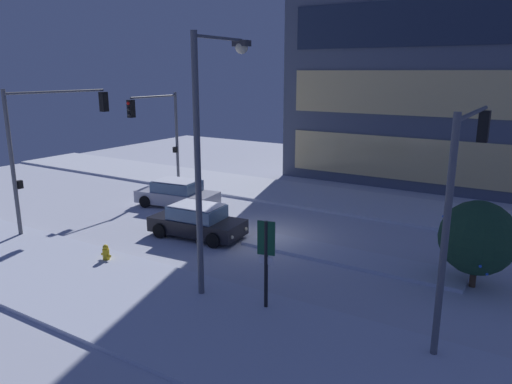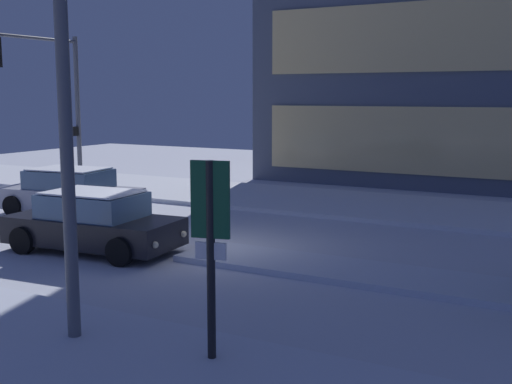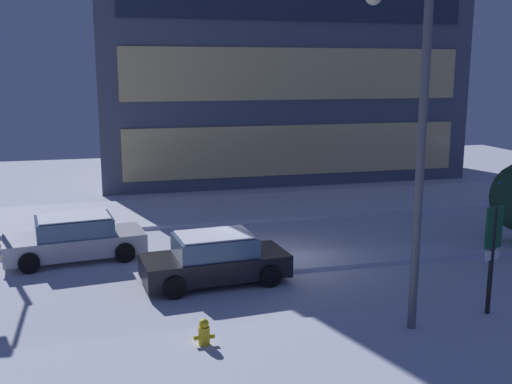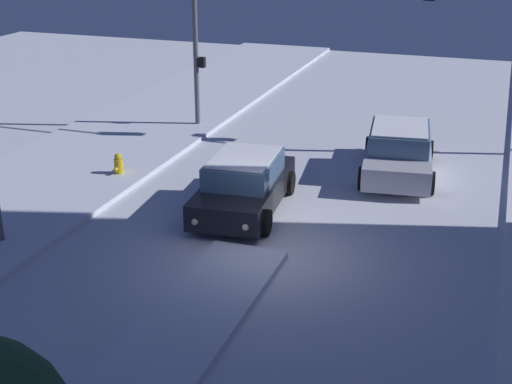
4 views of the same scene
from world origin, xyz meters
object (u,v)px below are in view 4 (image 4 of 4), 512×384
object	(u,v)px
car_near	(244,185)
fire_hydrant	(119,166)
traffic_light_corner_far_left	(501,23)
car_far	(399,151)
traffic_light_corner_near_left	(252,2)

from	to	relation	value
car_near	fire_hydrant	world-z (taller)	car_near
fire_hydrant	car_near	bearing A→B (deg)	76.08
traffic_light_corner_far_left	car_far	bearing A→B (deg)	54.41
car_near	traffic_light_corner_far_left	bearing A→B (deg)	137.43
car_near	traffic_light_corner_near_left	world-z (taller)	traffic_light_corner_near_left
car_near	traffic_light_corner_far_left	distance (m)	10.05
traffic_light_corner_near_left	traffic_light_corner_far_left	distance (m)	7.99
car_far	traffic_light_corner_far_left	distance (m)	5.35
car_near	car_far	size ratio (longest dim) A/B	0.95
traffic_light_corner_far_left	fire_hydrant	distance (m)	12.56
traffic_light_corner_far_left	fire_hydrant	world-z (taller)	traffic_light_corner_far_left
car_far	fire_hydrant	xyz separation A→B (m)	(3.04, -7.74, -0.35)
car_far	traffic_light_corner_near_left	size ratio (longest dim) A/B	0.72
car_far	car_near	bearing A→B (deg)	133.37
car_near	traffic_light_corner_far_left	xyz separation A→B (m)	(-7.47, 5.78, 3.42)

